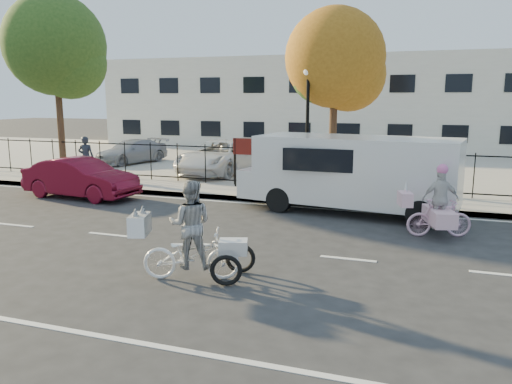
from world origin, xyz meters
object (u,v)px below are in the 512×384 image
at_px(lamppost, 308,106).
at_px(pedestrian, 86,157).
at_px(lot_car_b, 220,157).
at_px(unicorn_bike, 438,210).
at_px(lot_car_a, 131,151).
at_px(white_van, 352,171).
at_px(red_sedan, 81,178).
at_px(zebra_trike, 191,242).

bearing_deg(lamppost, pedestrian, 180.00).
bearing_deg(lot_car_b, unicorn_bike, -36.13).
distance_m(lot_car_a, lot_car_b, 5.77).
height_order(lot_car_a, lot_car_b, lot_car_b).
bearing_deg(pedestrian, unicorn_bike, 141.88).
relative_size(lamppost, lot_car_b, 0.84).
bearing_deg(white_van, lot_car_a, 158.30).
height_order(lamppost, pedestrian, lamppost).
height_order(unicorn_bike, pedestrian, pedestrian).
bearing_deg(red_sedan, white_van, -80.33).
height_order(red_sedan, lot_car_a, red_sedan).
xyz_separation_m(zebra_trike, lot_car_b, (-4.42, 11.90, 0.13)).
height_order(zebra_trike, lot_car_b, zebra_trike).
bearing_deg(red_sedan, unicorn_bike, -91.25).
relative_size(zebra_trike, red_sedan, 0.54).
relative_size(zebra_trike, lot_car_a, 0.55).
bearing_deg(lot_car_a, lot_car_b, -0.79).
height_order(zebra_trike, unicorn_bike, zebra_trike).
height_order(lamppost, white_van, lamppost).
xyz_separation_m(white_van, lot_car_b, (-6.47, 5.25, -0.39)).
bearing_deg(lot_car_b, pedestrian, -144.83).
height_order(zebra_trike, lot_car_a, zebra_trike).
height_order(white_van, pedestrian, white_van).
bearing_deg(unicorn_bike, white_van, 34.14).
relative_size(zebra_trike, unicorn_bike, 1.20).
distance_m(pedestrian, lot_car_a, 4.69).
bearing_deg(lamppost, lot_car_a, 155.44).
bearing_deg(zebra_trike, lamppost, -18.41).
distance_m(white_van, lot_car_a, 13.85).
relative_size(red_sedan, lot_car_a, 1.02).
bearing_deg(pedestrian, zebra_trike, 115.14).
distance_m(white_van, pedestrian, 11.43).
height_order(white_van, lot_car_b, white_van).
bearing_deg(zebra_trike, lot_car_b, 2.92).
relative_size(white_van, lot_car_a, 1.64).
distance_m(unicorn_bike, pedestrian, 14.30).
height_order(unicorn_bike, lot_car_a, unicorn_bike).
distance_m(red_sedan, pedestrian, 3.64).
height_order(zebra_trike, red_sedan, zebra_trike).
bearing_deg(red_sedan, lot_car_b, -19.01).
bearing_deg(lot_car_a, zebra_trike, -37.82).
xyz_separation_m(zebra_trike, red_sedan, (-7.11, 5.95, -0.06)).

